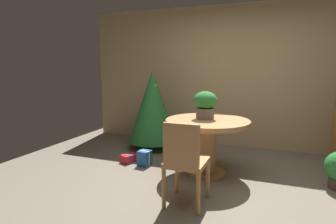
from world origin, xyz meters
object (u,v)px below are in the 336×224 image
object	(u,v)px
gift_box_blue	(145,158)
gift_box_cream	(198,146)
wooden_chair_near	(185,159)
holiday_tree	(153,106)
gift_box_red	(129,158)
flower_vase	(205,103)
round_dining_table	(207,135)

from	to	relation	value
gift_box_blue	gift_box_cream	distance (m)	1.11
wooden_chair_near	holiday_tree	distance (m)	2.27
gift_box_red	gift_box_cream	world-z (taller)	gift_box_cream
holiday_tree	gift_box_red	size ratio (longest dim) A/B	5.43
gift_box_blue	gift_box_cream	size ratio (longest dim) A/B	0.99
holiday_tree	flower_vase	bearing A→B (deg)	-35.37
wooden_chair_near	round_dining_table	bearing A→B (deg)	90.00
gift_box_blue	holiday_tree	bearing A→B (deg)	106.54
wooden_chair_near	gift_box_cream	xyz separation A→B (m)	(-0.38, 1.95, -0.41)
round_dining_table	holiday_tree	bearing A→B (deg)	143.84
holiday_tree	gift_box_blue	world-z (taller)	holiday_tree
gift_box_blue	gift_box_red	bearing A→B (deg)	171.55
wooden_chair_near	gift_box_blue	bearing A→B (deg)	133.91
flower_vase	gift_box_cream	world-z (taller)	flower_vase
wooden_chair_near	gift_box_red	size ratio (longest dim) A/B	3.56
flower_vase	holiday_tree	size ratio (longest dim) A/B	0.27
wooden_chair_near	gift_box_cream	size ratio (longest dim) A/B	4.00
gift_box_cream	holiday_tree	bearing A→B (deg)	-176.33
gift_box_blue	gift_box_cream	bearing A→B (deg)	58.69
round_dining_table	wooden_chair_near	distance (m)	1.00
gift_box_blue	wooden_chair_near	bearing A→B (deg)	-46.09
holiday_tree	gift_box_blue	distance (m)	1.15
round_dining_table	holiday_tree	distance (m)	1.53
round_dining_table	holiday_tree	world-z (taller)	holiday_tree
flower_vase	gift_box_red	bearing A→B (deg)	-179.04
gift_box_red	gift_box_blue	size ratio (longest dim) A/B	1.13
holiday_tree	gift_box_cream	world-z (taller)	holiday_tree
round_dining_table	gift_box_blue	distance (m)	1.06
flower_vase	holiday_tree	xyz separation A→B (m)	(-1.17, 0.83, -0.21)
round_dining_table	gift_box_red	xyz separation A→B (m)	(-1.26, 0.04, -0.50)
wooden_chair_near	gift_box_cream	bearing A→B (deg)	101.03
gift_box_red	flower_vase	bearing A→B (deg)	0.96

